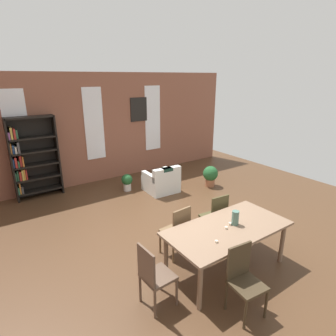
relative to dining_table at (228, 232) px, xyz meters
The scene contains 19 objects.
ground_plane 1.47m from the dining_table, 99.22° to the left, with size 10.89×10.89×0.00m, color #4E3420.
back_wall_brick 5.21m from the dining_table, 92.33° to the left, with size 9.38×0.12×3.13m, color #8E5540.
window_pane_0 5.60m from the dining_table, 113.15° to the left, with size 0.55×0.02×2.03m, color white.
window_pane_1 5.17m from the dining_table, 92.36° to the left, with size 0.55×0.02×2.03m, color white.
window_pane_2 5.45m from the dining_table, 70.95° to the left, with size 0.55×0.02×2.03m, color white.
dining_table is the anchor object (origin of this frame).
vase_on_table 0.25m from the dining_table, ahead, with size 0.11×0.11×0.23m, color #4C7266.
tealight_candle_0 0.50m from the dining_table, 155.69° to the right, with size 0.04×0.04×0.03m, color silver.
tealight_candle_1 0.11m from the dining_table, 165.23° to the right, with size 0.04×0.04×0.04m, color silver.
tealight_candle_2 0.13m from the dining_table, 22.20° to the left, with size 0.04×0.04×0.04m, color silver.
dining_chair_far_right 0.87m from the dining_table, 58.47° to the left, with size 0.43×0.43×0.95m.
dining_chair_head_left 1.39m from the dining_table, behind, with size 0.42×0.42×0.95m.
dining_chair_far_left 0.87m from the dining_table, 121.56° to the left, with size 0.43×0.43×0.95m.
dining_chair_near_left 0.87m from the dining_table, 121.48° to the right, with size 0.44×0.44×0.95m.
bookshelf_tall 5.27m from the dining_table, 112.07° to the left, with size 1.13×0.34×2.09m.
armchair_white 3.45m from the dining_table, 74.42° to the left, with size 0.83×0.83×0.75m.
potted_plant_by_shelf 3.65m from the dining_table, 51.16° to the left, with size 0.42×0.42×0.59m.
potted_plant_corner 3.91m from the dining_table, 87.52° to the left, with size 0.30×0.30×0.47m.
framed_picture 5.38m from the dining_table, 76.18° to the left, with size 0.56×0.03×0.72m, color black.
Camera 1 is at (-2.75, -3.91, 3.01)m, focal length 29.74 mm.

